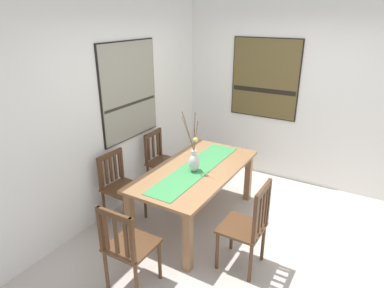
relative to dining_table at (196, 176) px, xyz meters
name	(u,v)px	position (x,y,z in m)	size (l,w,h in m)	color
ground_plane	(247,241)	(-0.06, -0.73, -0.64)	(6.40, 6.40, 0.03)	#B2A89E
wall_back	(117,107)	(-0.06, 1.13, 0.73)	(6.40, 0.12, 2.70)	silver
wall_side	(300,95)	(1.80, -0.73, 0.73)	(0.12, 6.40, 2.70)	silver
dining_table	(196,176)	(0.00, 0.00, 0.00)	(1.78, 0.91, 0.73)	#8E6642
table_runner	(196,168)	(0.00, 0.00, 0.11)	(1.64, 0.36, 0.01)	#388447
centerpiece_vase	(194,160)	(-0.08, -0.02, 0.25)	(0.19, 0.20, 0.75)	silver
chair_0	(128,246)	(-1.30, -0.02, -0.14)	(0.43, 0.43, 0.92)	#4C301C
chair_1	(120,185)	(-0.46, 0.83, -0.14)	(0.44, 0.44, 0.89)	#4C301C
chair_2	(162,161)	(0.43, 0.82, -0.15)	(0.44, 0.44, 0.90)	#4C301C
chair_3	(248,226)	(-0.47, -0.87, -0.12)	(0.42, 0.42, 0.98)	#4C301C
painting_on_back_wall	(129,91)	(0.11, 1.07, 0.91)	(1.05, 0.05, 1.27)	black
painting_on_side_wall	(265,79)	(1.73, -0.20, 0.93)	(0.05, 1.04, 1.19)	black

